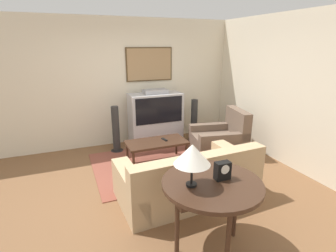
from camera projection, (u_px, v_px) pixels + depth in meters
ground_plane at (150, 186)px, 4.16m from camera, size 12.00×12.00×0.00m
wall_back at (118, 83)px, 5.64m from camera, size 12.00×0.10×2.70m
wall_right at (288, 91)px, 4.69m from camera, size 0.06×12.00×2.70m
area_rug at (162, 163)px, 4.96m from camera, size 2.49×1.83×0.01m
tv at (156, 119)px, 5.76m from camera, size 1.14×0.50×1.24m
couch at (188, 180)px, 3.80m from camera, size 2.01×1.07×0.80m
armchair at (220, 140)px, 5.33m from camera, size 1.14×1.01×0.91m
coffee_table at (157, 144)px, 4.85m from camera, size 1.11×0.56×0.44m
console_table at (212, 188)px, 2.69m from camera, size 1.04×1.04×0.82m
table_lamp at (192, 155)px, 2.50m from camera, size 0.36×0.36×0.44m
mantel_clock at (222, 171)px, 2.70m from camera, size 0.16×0.10×0.19m
remote at (164, 139)px, 4.90m from camera, size 0.07×0.16×0.02m
speaker_tower_left at (116, 131)px, 5.39m from camera, size 0.26×0.26×0.97m
speaker_tower_right at (194, 121)px, 6.04m from camera, size 0.26×0.26×0.97m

